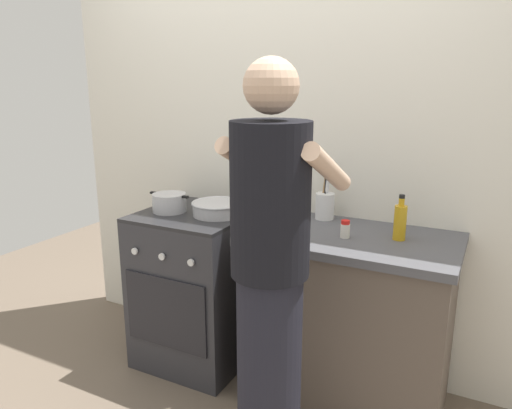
% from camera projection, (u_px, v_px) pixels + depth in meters
% --- Properties ---
extents(ground, '(6.00, 6.00, 0.00)m').
position_uv_depth(ground, '(238.00, 384.00, 2.63)').
color(ground, '#6B5B4C').
extents(back_wall, '(3.20, 0.10, 2.50)m').
position_uv_depth(back_wall, '(311.00, 149.00, 2.66)').
color(back_wall, silver).
rests_on(back_wall, ground).
extents(countertop, '(1.00, 0.60, 0.90)m').
position_uv_depth(countertop, '(347.00, 320.00, 2.40)').
color(countertop, brown).
rests_on(countertop, ground).
extents(stove_range, '(0.60, 0.62, 0.90)m').
position_uv_depth(stove_range, '(197.00, 287.00, 2.80)').
color(stove_range, '#2D2D33').
rests_on(stove_range, ground).
extents(pot, '(0.26, 0.19, 0.10)m').
position_uv_depth(pot, '(169.00, 203.00, 2.70)').
color(pot, '#B2B2B7').
rests_on(pot, stove_range).
extents(mixing_bowl, '(0.28, 0.28, 0.08)m').
position_uv_depth(mixing_bowl, '(217.00, 208.00, 2.63)').
color(mixing_bowl, '#B7B7BC').
rests_on(mixing_bowl, stove_range).
extents(utensil_crock, '(0.10, 0.10, 0.32)m').
position_uv_depth(utensil_crock, '(325.00, 201.00, 2.54)').
color(utensil_crock, silver).
rests_on(utensil_crock, countertop).
extents(spice_bottle, '(0.04, 0.04, 0.08)m').
position_uv_depth(spice_bottle, '(345.00, 229.00, 2.25)').
color(spice_bottle, silver).
rests_on(spice_bottle, countertop).
extents(oil_bottle, '(0.06, 0.06, 0.21)m').
position_uv_depth(oil_bottle, '(400.00, 221.00, 2.21)').
color(oil_bottle, gold).
rests_on(oil_bottle, countertop).
extents(person, '(0.41, 0.50, 1.70)m').
position_uv_depth(person, '(270.00, 283.00, 1.85)').
color(person, black).
rests_on(person, ground).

